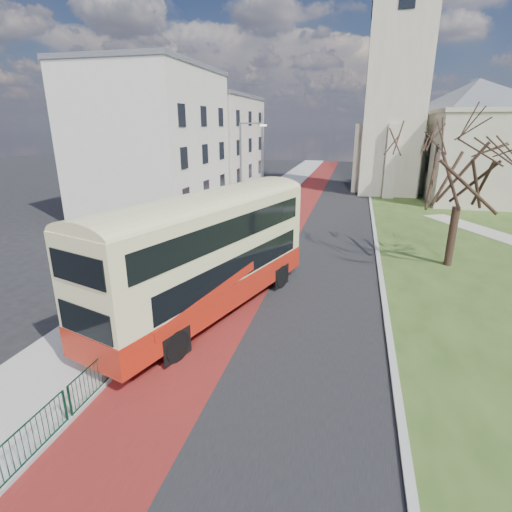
% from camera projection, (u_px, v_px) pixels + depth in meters
% --- Properties ---
extents(ground, '(160.00, 160.00, 0.00)m').
position_uv_depth(ground, '(226.00, 343.00, 15.28)').
color(ground, black).
rests_on(ground, ground).
extents(road_carriageway, '(9.00, 120.00, 0.01)m').
position_uv_depth(road_carriageway, '(317.00, 224.00, 33.37)').
color(road_carriageway, black).
rests_on(road_carriageway, ground).
extents(bus_lane, '(3.40, 120.00, 0.01)m').
position_uv_depth(bus_lane, '(285.00, 222.00, 33.98)').
color(bus_lane, '#591414').
rests_on(bus_lane, ground).
extents(pavement_west, '(4.00, 120.00, 0.12)m').
position_uv_depth(pavement_west, '(242.00, 219.00, 34.83)').
color(pavement_west, gray).
rests_on(pavement_west, ground).
extents(kerb_west, '(0.25, 120.00, 0.13)m').
position_uv_depth(kerb_west, '(264.00, 220.00, 34.37)').
color(kerb_west, '#999993').
rests_on(kerb_west, ground).
extents(kerb_east, '(0.25, 80.00, 0.13)m').
position_uv_depth(kerb_east, '(373.00, 221.00, 34.14)').
color(kerb_east, '#999993').
rests_on(kerb_east, ground).
extents(pedestrian_railing, '(0.07, 24.00, 1.12)m').
position_uv_depth(pedestrian_railing, '(193.00, 284.00, 19.46)').
color(pedestrian_railing, '#0B3420').
rests_on(pedestrian_railing, ground).
extents(gothic_church, '(16.38, 18.00, 40.00)m').
position_uv_depth(gothic_church, '(441.00, 74.00, 43.30)').
color(gothic_church, '#9D957F').
rests_on(gothic_church, ground).
extents(street_block_near, '(10.30, 14.30, 13.00)m').
position_uv_depth(street_block_near, '(153.00, 141.00, 36.69)').
color(street_block_near, beige).
rests_on(street_block_near, ground).
extents(street_block_far, '(10.30, 16.30, 11.50)m').
position_uv_depth(street_block_far, '(213.00, 142.00, 51.66)').
color(street_block_far, beige).
rests_on(street_block_far, ground).
extents(streetlamp, '(2.13, 0.18, 8.00)m').
position_uv_depth(streetlamp, '(243.00, 169.00, 31.41)').
color(streetlamp, gray).
rests_on(streetlamp, pavement_west).
extents(bus, '(6.37, 12.51, 5.11)m').
position_uv_depth(bus, '(208.00, 250.00, 16.90)').
color(bus, '#A11D0E').
rests_on(bus, ground).
extents(winter_tree_near, '(6.51, 6.51, 8.95)m').
position_uv_depth(winter_tree_near, '(464.00, 158.00, 21.68)').
color(winter_tree_near, black).
rests_on(winter_tree_near, grass_green).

